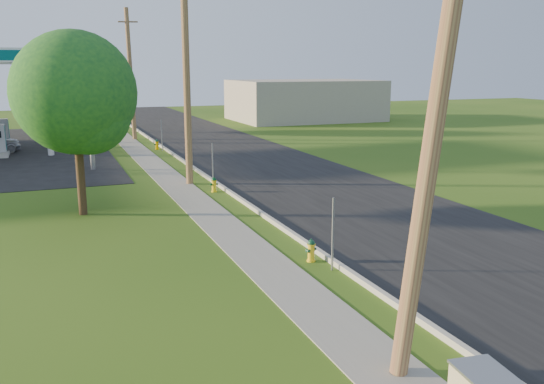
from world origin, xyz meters
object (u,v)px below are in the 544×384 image
object	(u,v)px
utility_pole_near	(438,101)
price_pylon	(86,65)
tree_lot	(73,72)
hydrant_far	(157,144)
utility_pole_far	(131,74)
fuel_pump_se	(2,136)
hydrant_mid	(214,185)
hydrant_near	(311,250)
tree_verge	(78,98)
utility_pole_mid	(186,76)

from	to	relation	value
utility_pole_near	price_pylon	bearing A→B (deg)	99.42
tree_lot	hydrant_far	distance (m)	14.16
hydrant_far	utility_pole_far	bearing A→B (deg)	96.12
utility_pole_far	fuel_pump_se	bearing A→B (deg)	-173.59
hydrant_mid	tree_lot	bearing A→B (deg)	99.04
hydrant_near	hydrant_far	world-z (taller)	hydrant_far
tree_verge	utility_pole_mid	bearing A→B (deg)	40.43
utility_pole_far	hydrant_near	xyz separation A→B (m)	(0.63, -29.95, -4.48)
utility_pole_near	hydrant_mid	size ratio (longest dim) A/B	14.09
utility_pole_mid	price_pylon	bearing A→B (deg)	125.34
tree_verge	hydrant_far	distance (m)	17.51
utility_pole_near	tree_verge	world-z (taller)	utility_pole_near
price_pylon	hydrant_mid	world-z (taller)	price_pylon
utility_pole_far	tree_lot	size ratio (longest dim) A/B	1.24
utility_pole_mid	tree_verge	distance (m)	6.47
utility_pole_mid	fuel_pump_se	bearing A→B (deg)	117.63
fuel_pump_se	tree_lot	distance (m)	10.17
fuel_pump_se	price_pylon	size ratio (longest dim) A/B	0.47
price_pylon	tree_lot	xyz separation A→B (m)	(0.23, 19.14, -0.49)
tree_verge	fuel_pump_se	bearing A→B (deg)	100.71
utility_pole_mid	tree_lot	bearing A→B (deg)	98.48
fuel_pump_se	hydrant_near	distance (m)	30.48
fuel_pump_se	hydrant_far	size ratio (longest dim) A/B	4.69
utility_pole_near	hydrant_far	bearing A→B (deg)	88.76
fuel_pump_se	hydrant_far	xyz separation A→B (m)	(9.55, -5.03, -0.39)
utility_pole_far	hydrant_mid	size ratio (longest dim) A/B	14.12
hydrant_near	hydrant_far	distance (m)	23.91
fuel_pump_se	utility_pole_mid	bearing A→B (deg)	-62.37
utility_pole_mid	tree_verge	xyz separation A→B (m)	(-4.90, -4.17, -0.68)
tree_verge	utility_pole_near	bearing A→B (deg)	-70.50
tree_verge	hydrant_mid	xyz separation A→B (m)	(5.48, 2.07, -3.95)
utility_pole_mid	tree_verge	world-z (taller)	utility_pole_mid
utility_pole_mid	tree_lot	distance (m)	24.91
fuel_pump_se	hydrant_near	size ratio (longest dim) A/B	4.83
tree_verge	hydrant_mid	world-z (taller)	tree_verge
hydrant_mid	utility_pole_near	bearing A→B (deg)	-92.10
utility_pole_near	fuel_pump_se	world-z (taller)	utility_pole_near
fuel_pump_se	tree_verge	bearing A→B (deg)	-79.29
tree_verge	hydrant_near	bearing A→B (deg)	-54.62
utility_pole_far	tree_lot	distance (m)	7.59
utility_pole_far	fuel_pump_se	distance (m)	9.84
fuel_pump_se	price_pylon	bearing A→B (deg)	-66.50
utility_pole_far	hydrant_mid	world-z (taller)	utility_pole_far
utility_pole_mid	hydrant_near	world-z (taller)	utility_pole_mid
utility_pole_near	tree_lot	distance (m)	42.80
price_pylon	tree_verge	size ratio (longest dim) A/B	1.03
utility_pole_far	price_pylon	distance (m)	13.11
utility_pole_far	price_pylon	size ratio (longest dim) A/B	1.39
hydrant_near	fuel_pump_se	bearing A→B (deg)	108.22
utility_pole_near	utility_pole_mid	xyz separation A→B (m)	(-0.00, 18.00, 0.15)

